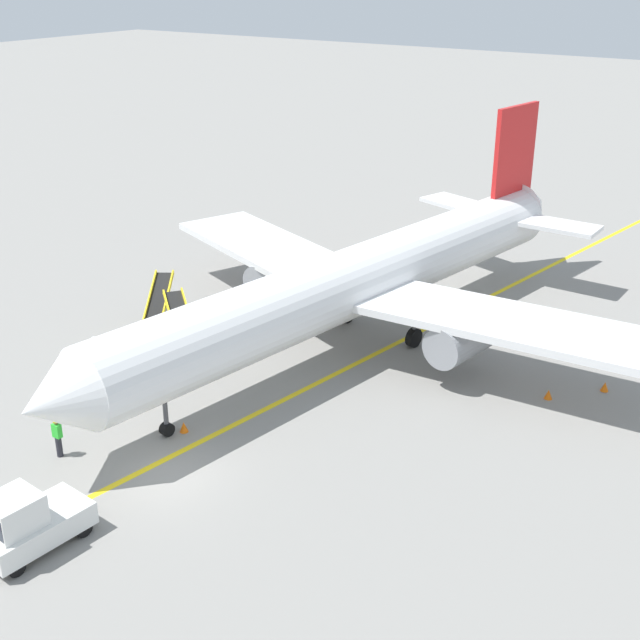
# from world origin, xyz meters

# --- Properties ---
(ground_plane) EXTENTS (300.00, 300.00, 0.00)m
(ground_plane) POSITION_xyz_m (0.00, 0.00, 0.00)
(ground_plane) COLOR gray
(taxi_line_yellow) EXTENTS (13.35, 78.98, 0.01)m
(taxi_line_yellow) POSITION_xyz_m (0.01, 5.00, 0.00)
(taxi_line_yellow) COLOR yellow
(taxi_line_yellow) RESTS_ON ground
(airliner) EXTENTS (28.23, 35.25, 10.10)m
(airliner) POSITION_xyz_m (0.10, 13.94, 3.42)
(airliner) COLOR white
(airliner) RESTS_ON ground
(pushback_tug) EXTENTS (2.25, 3.77, 2.20)m
(pushback_tug) POSITION_xyz_m (-0.71, -5.61, 0.99)
(pushback_tug) COLOR silver
(pushback_tug) RESTS_ON ground
(baggage_tug_near_wing) EXTENTS (2.63, 1.81, 2.10)m
(baggage_tug_near_wing) POSITION_xyz_m (-7.07, 3.70, 0.93)
(baggage_tug_near_wing) COLOR silver
(baggage_tug_near_wing) RESTS_ON ground
(belt_loader_forward_hold) EXTENTS (3.74, 4.89, 2.59)m
(belt_loader_forward_hold) POSITION_xyz_m (-8.81, 8.80, 0.78)
(belt_loader_forward_hold) COLOR silver
(belt_loader_forward_hold) RESTS_ON ground
(belt_loader_aft_hold) EXTENTS (4.71, 4.07, 2.59)m
(belt_loader_aft_hold) POSITION_xyz_m (-5.88, 7.67, 0.78)
(belt_loader_aft_hold) COLOR silver
(belt_loader_aft_hold) RESTS_ON ground
(ground_crew_marshaller) EXTENTS (0.36, 0.24, 1.70)m
(ground_crew_marshaller) POSITION_xyz_m (-4.26, -1.37, 0.91)
(ground_crew_marshaller) COLOR #26262D
(ground_crew_marshaller) RESTS_ON ground
(safety_cone_nose_left) EXTENTS (0.36, 0.36, 0.44)m
(safety_cone_nose_left) POSITION_xyz_m (9.92, 13.49, 0.22)
(safety_cone_nose_left) COLOR orange
(safety_cone_nose_left) RESTS_ON ground
(safety_cone_nose_right) EXTENTS (0.36, 0.36, 0.44)m
(safety_cone_nose_right) POSITION_xyz_m (11.76, 15.57, 0.22)
(safety_cone_nose_right) COLOR orange
(safety_cone_nose_right) RESTS_ON ground
(safety_cone_wingtip_left) EXTENTS (0.36, 0.36, 0.44)m
(safety_cone_wingtip_left) POSITION_xyz_m (-1.48, 2.64, 0.22)
(safety_cone_wingtip_left) COLOR orange
(safety_cone_wingtip_left) RESTS_ON ground
(safety_cone_wingtip_right) EXTENTS (0.36, 0.36, 0.44)m
(safety_cone_wingtip_right) POSITION_xyz_m (-3.59, 15.05, 0.22)
(safety_cone_wingtip_right) COLOR orange
(safety_cone_wingtip_right) RESTS_ON ground
(safety_cone_tail_area) EXTENTS (0.36, 0.36, 0.44)m
(safety_cone_tail_area) POSITION_xyz_m (2.40, 18.27, 0.22)
(safety_cone_tail_area) COLOR orange
(safety_cone_tail_area) RESTS_ON ground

